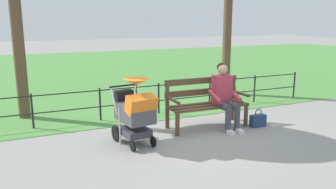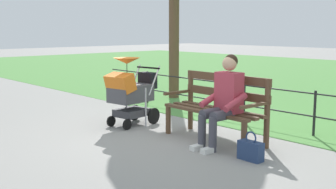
# 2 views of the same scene
# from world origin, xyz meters

# --- Properties ---
(ground_plane) EXTENTS (60.00, 60.00, 0.00)m
(ground_plane) POSITION_xyz_m (0.00, 0.00, 0.00)
(ground_plane) COLOR gray
(park_bench) EXTENTS (1.61, 0.64, 0.96)m
(park_bench) POSITION_xyz_m (-0.48, -0.12, 0.53)
(park_bench) COLOR brown
(park_bench) RESTS_ON ground
(person_on_bench) EXTENTS (0.54, 0.74, 1.28)m
(person_on_bench) POSITION_xyz_m (-0.78, 0.11, 0.68)
(person_on_bench) COLOR #42424C
(person_on_bench) RESTS_ON ground
(stroller) EXTENTS (0.61, 0.94, 1.15)m
(stroller) POSITION_xyz_m (1.12, 0.28, 0.59)
(stroller) COLOR black
(stroller) RESTS_ON ground
(handbag) EXTENTS (0.32, 0.14, 0.37)m
(handbag) POSITION_xyz_m (-1.43, 0.34, 0.13)
(handbag) COLOR navy
(handbag) RESTS_ON ground
(park_fence) EXTENTS (8.01, 0.04, 0.70)m
(park_fence) POSITION_xyz_m (-0.28, -1.36, 0.42)
(park_fence) COLOR black
(park_fence) RESTS_ON ground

